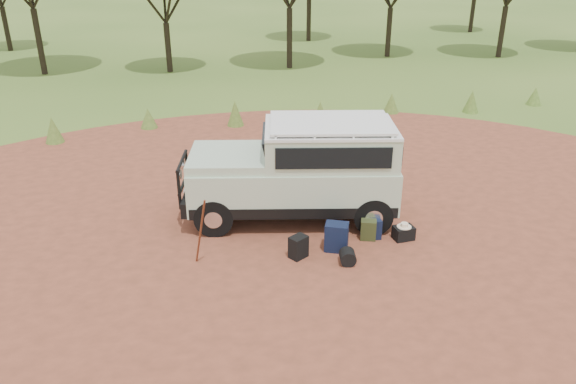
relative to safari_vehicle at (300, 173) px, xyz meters
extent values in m
plane|color=#456724|center=(-0.52, -1.37, -1.15)|extent=(140.00, 140.00, 0.00)
cylinder|color=#994932|center=(-0.52, -1.37, -1.14)|extent=(23.00, 23.00, 0.01)
cone|color=#456724|center=(-6.52, 6.93, -0.72)|extent=(0.60, 0.60, 0.85)
cone|color=#456724|center=(-3.52, 7.83, -0.80)|extent=(0.60, 0.60, 0.70)
cone|color=#456724|center=(-0.52, 7.43, -0.70)|extent=(0.60, 0.60, 0.90)
cone|color=#456724|center=(2.48, 7.03, -0.75)|extent=(0.60, 0.60, 0.80)
cone|color=#456724|center=(5.48, 7.73, -0.77)|extent=(0.60, 0.60, 0.75)
cone|color=#456724|center=(8.48, 7.13, -0.72)|extent=(0.60, 0.60, 0.85)
cone|color=#456724|center=(11.48, 7.53, -0.80)|extent=(0.60, 0.60, 0.70)
cylinder|color=black|center=(-8.52, 17.63, 0.38)|extent=(0.28, 0.28, 3.06)
cylinder|color=black|center=(-2.52, 16.83, 0.02)|extent=(0.28, 0.28, 2.34)
cylinder|color=black|center=(3.48, 16.43, 0.31)|extent=(0.28, 0.28, 2.93)
cylinder|color=black|center=(9.48, 18.13, 0.16)|extent=(0.28, 0.28, 2.61)
cylinder|color=black|center=(15.48, 16.63, 0.20)|extent=(0.28, 0.28, 2.70)
cylinder|color=black|center=(-11.52, 24.63, 0.09)|extent=(0.28, 0.28, 2.48)
cylinder|color=black|center=(6.48, 24.13, 0.20)|extent=(0.28, 0.28, 2.70)
cylinder|color=black|center=(18.48, 25.13, 0.02)|extent=(0.28, 0.28, 2.34)
cube|color=#B6CEB0|center=(-0.16, 0.03, -0.21)|extent=(5.00, 2.83, 0.99)
cube|color=black|center=(-0.16, 0.03, -0.58)|extent=(4.91, 2.85, 0.25)
cube|color=#B6CEB0|center=(0.67, -0.14, 0.68)|extent=(3.23, 2.40, 0.78)
cube|color=white|center=(0.67, -0.14, 1.10)|extent=(3.24, 2.44, 0.06)
cube|color=white|center=(0.67, -0.14, 1.20)|extent=(2.98, 2.28, 0.05)
cube|color=#B6CEB0|center=(-1.61, 0.33, 0.39)|extent=(2.06, 2.13, 0.21)
cube|color=black|center=(-0.74, 0.15, 0.72)|extent=(0.49, 1.59, 0.55)
cube|color=black|center=(0.48, -1.06, 0.72)|extent=(2.44, 0.53, 0.47)
cube|color=black|center=(0.85, 0.79, 0.72)|extent=(2.44, 0.53, 0.47)
cube|color=black|center=(2.12, -0.43, 0.68)|extent=(0.36, 1.53, 0.43)
cube|color=black|center=(-2.53, 0.51, -0.52)|extent=(0.52, 1.89, 0.36)
cylinder|color=black|center=(-2.65, 0.54, 0.32)|extent=(0.34, 1.34, 0.07)
cylinder|color=black|center=(-2.65, 0.54, -0.24)|extent=(0.34, 1.34, 0.07)
cylinder|color=silver|center=(-2.73, 0.25, 0.11)|extent=(0.12, 0.24, 0.23)
cylinder|color=silver|center=(-2.61, 0.83, 0.11)|extent=(0.12, 0.24, 0.23)
cube|color=white|center=(-2.61, 0.53, -0.40)|extent=(0.13, 0.44, 0.13)
cylinder|color=black|center=(-0.48, 1.03, 0.60)|extent=(0.10, 0.10, 0.86)
cylinder|color=black|center=(-2.07, -0.44, -0.71)|extent=(0.92, 0.46, 0.88)
cylinder|color=black|center=(-1.73, 1.21, -0.71)|extent=(0.92, 0.46, 0.88)
cylinder|color=black|center=(1.42, -1.15, -0.71)|extent=(0.92, 0.46, 0.88)
cylinder|color=black|center=(1.75, 0.50, -0.71)|extent=(0.92, 0.46, 0.88)
cylinder|color=brown|center=(-2.45, -1.75, -0.34)|extent=(0.28, 0.55, 1.61)
cube|color=black|center=(-0.46, -1.81, -0.90)|extent=(0.45, 0.42, 0.49)
cube|color=#12213A|center=(0.40, -1.69, -0.83)|extent=(0.58, 0.51, 0.63)
cube|color=#323C1B|center=(1.23, -1.39, -0.91)|extent=(0.40, 0.34, 0.47)
cube|color=#12213A|center=(1.32, -1.34, -0.92)|extent=(0.43, 0.34, 0.46)
cube|color=black|center=(1.99, -1.57, -0.99)|extent=(0.46, 0.35, 0.31)
cylinder|color=black|center=(0.47, -2.28, -0.99)|extent=(0.38, 0.38, 0.33)
cylinder|color=beige|center=(1.99, -1.57, -0.83)|extent=(0.32, 0.32, 0.01)
cylinder|color=beige|center=(1.99, -1.57, -0.78)|extent=(0.16, 0.16, 0.08)
camera|label=1|loc=(-2.88, -11.65, 4.99)|focal=35.00mm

